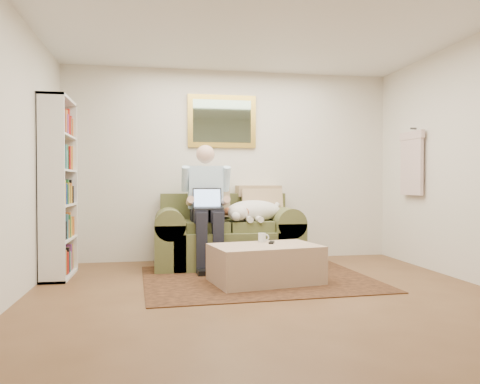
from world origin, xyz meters
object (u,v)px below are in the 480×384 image
object	(u,v)px
sleeping_dog	(254,211)
ottoman	(265,264)
laptop	(208,203)
bookshelf	(58,188)
sofa	(227,241)
coffee_mug	(262,238)
seated_man	(207,206)

from	to	relation	value
sleeping_dog	ottoman	world-z (taller)	sleeping_dog
laptop	bookshelf	distance (m)	1.71
laptop	bookshelf	bearing A→B (deg)	-174.38
sofa	coffee_mug	distance (m)	0.92
seated_man	ottoman	distance (m)	1.21
bookshelf	laptop	bearing A→B (deg)	5.62
sofa	bookshelf	distance (m)	2.12
bookshelf	sleeping_dog	bearing A→B (deg)	7.76
seated_man	coffee_mug	xyz separation A→B (m)	(0.53, -0.70, -0.32)
sleeping_dog	coffee_mug	xyz separation A→B (m)	(-0.07, -0.77, -0.25)
sleeping_dog	seated_man	bearing A→B (deg)	-172.87
sleeping_dog	bookshelf	xyz separation A→B (m)	(-2.29, -0.31, 0.30)
seated_man	laptop	xyz separation A→B (m)	(0.00, -0.07, 0.04)
laptop	seated_man	bearing A→B (deg)	90.00
ottoman	seated_man	bearing A→B (deg)	118.74
laptop	coffee_mug	xyz separation A→B (m)	(0.53, -0.63, -0.36)
ottoman	bookshelf	world-z (taller)	bookshelf
seated_man	laptop	world-z (taller)	seated_man
coffee_mug	bookshelf	bearing A→B (deg)	168.28
coffee_mug	bookshelf	size ratio (longest dim) A/B	0.05
sofa	coffee_mug	bearing A→B (deg)	-73.26
laptop	coffee_mug	world-z (taller)	laptop
coffee_mug	bookshelf	world-z (taller)	bookshelf
coffee_mug	bookshelf	distance (m)	2.34
seated_man	ottoman	xyz separation A→B (m)	(0.52, -0.94, -0.57)
seated_man	ottoman	bearing A→B (deg)	-61.26
sofa	coffee_mug	xyz separation A→B (m)	(0.26, -0.87, 0.14)
sleeping_dog	laptop	bearing A→B (deg)	-166.36
sofa	sleeping_dog	xyz separation A→B (m)	(0.33, -0.09, 0.38)
seated_man	laptop	size ratio (longest dim) A/B	4.33
sofa	bookshelf	xyz separation A→B (m)	(-1.97, -0.41, 0.68)
ottoman	coffee_mug	world-z (taller)	coffee_mug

